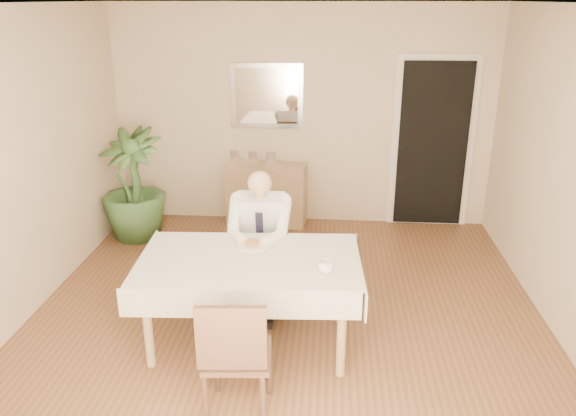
# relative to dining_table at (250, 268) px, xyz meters

# --- Properties ---
(room) EXTENTS (5.00, 5.02, 2.60)m
(room) POSITION_rel_dining_table_xyz_m (0.25, 0.25, 0.63)
(room) COLOR brown
(room) RESTS_ON ground
(window) EXTENTS (1.34, 0.04, 1.44)m
(window) POSITION_rel_dining_table_xyz_m (0.25, -2.22, 0.78)
(window) COLOR white
(window) RESTS_ON room
(doorway) EXTENTS (0.96, 0.07, 2.10)m
(doorway) POSITION_rel_dining_table_xyz_m (1.80, 2.72, 0.33)
(doorway) COLOR white
(doorway) RESTS_ON ground
(mirror) EXTENTS (0.86, 0.04, 0.76)m
(mirror) POSITION_rel_dining_table_xyz_m (-0.17, 2.72, 0.88)
(mirror) COLOR silver
(mirror) RESTS_ON room
(dining_table) EXTENTS (1.77, 1.10, 0.75)m
(dining_table) POSITION_rel_dining_table_xyz_m (0.00, 0.00, 0.00)
(dining_table) COLOR tan
(dining_table) RESTS_ON ground
(chair_far) EXTENTS (0.46, 0.46, 0.89)m
(chair_far) POSITION_rel_dining_table_xyz_m (0.00, 0.88, -0.17)
(chair_far) COLOR #3F281B
(chair_far) RESTS_ON ground
(chair_near) EXTENTS (0.47, 0.47, 0.92)m
(chair_near) POSITION_rel_dining_table_xyz_m (0.03, -0.89, -0.15)
(chair_near) COLOR #3F281B
(chair_near) RESTS_ON ground
(seated_man) EXTENTS (0.48, 0.72, 1.24)m
(seated_man) POSITION_rel_dining_table_xyz_m (0.00, 0.59, 0.02)
(seated_man) COLOR white
(seated_man) RESTS_ON ground
(plate) EXTENTS (0.26, 0.26, 0.02)m
(plate) POSITION_rel_dining_table_xyz_m (-0.01, 0.23, 0.09)
(plate) COLOR white
(plate) RESTS_ON dining_table
(food) EXTENTS (0.14, 0.14, 0.06)m
(food) POSITION_rel_dining_table_xyz_m (-0.01, 0.23, 0.11)
(food) COLOR brown
(food) RESTS_ON dining_table
(knife) EXTENTS (0.01, 0.13, 0.01)m
(knife) POSITION_rel_dining_table_xyz_m (0.03, 0.17, 0.11)
(knife) COLOR silver
(knife) RESTS_ON dining_table
(fork) EXTENTS (0.01, 0.13, 0.01)m
(fork) POSITION_rel_dining_table_xyz_m (-0.05, 0.17, 0.11)
(fork) COLOR silver
(fork) RESTS_ON dining_table
(coffee_mug) EXTENTS (0.13, 0.13, 0.09)m
(coffee_mug) POSITION_rel_dining_table_xyz_m (0.59, -0.19, 0.13)
(coffee_mug) COLOR white
(coffee_mug) RESTS_ON dining_table
(sideboard) EXTENTS (0.98, 0.41, 0.77)m
(sideboard) POSITION_rel_dining_table_xyz_m (-0.17, 2.57, -0.29)
(sideboard) COLOR tan
(sideboard) RESTS_ON ground
(photo_frame_left) EXTENTS (0.10, 0.02, 0.14)m
(photo_frame_left) POSITION_rel_dining_table_xyz_m (-0.56, 2.64, 0.17)
(photo_frame_left) COLOR silver
(photo_frame_left) RESTS_ON sideboard
(photo_frame_center) EXTENTS (0.10, 0.02, 0.14)m
(photo_frame_center) POSITION_rel_dining_table_xyz_m (-0.33, 2.60, 0.17)
(photo_frame_center) COLOR silver
(photo_frame_center) RESTS_ON sideboard
(photo_frame_right) EXTENTS (0.10, 0.02, 0.14)m
(photo_frame_right) POSITION_rel_dining_table_xyz_m (-0.11, 2.58, 0.17)
(photo_frame_right) COLOR silver
(photo_frame_right) RESTS_ON sideboard
(potted_palm) EXTENTS (0.88, 0.88, 1.28)m
(potted_palm) POSITION_rel_dining_table_xyz_m (-1.63, 2.04, -0.03)
(potted_palm) COLOR #315428
(potted_palm) RESTS_ON ground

